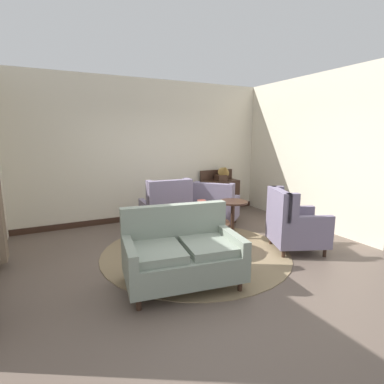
{
  "coord_description": "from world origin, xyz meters",
  "views": [
    {
      "loc": [
        -2.12,
        -3.82,
        1.89
      ],
      "look_at": [
        0.24,
        0.91,
        0.88
      ],
      "focal_mm": 27.8,
      "sensor_mm": 36.0,
      "label": 1
    }
  ],
  "objects": [
    {
      "name": "wall_back",
      "position": [
        0.0,
        2.63,
        1.55
      ],
      "size": [
        5.9,
        0.08,
        3.1
      ],
      "primitive_type": "cube",
      "color": "beige",
      "rests_on": "ground"
    },
    {
      "name": "sideboard",
      "position": [
        1.72,
        2.34,
        0.47
      ],
      "size": [
        0.91,
        0.4,
        1.05
      ],
      "color": "#382319",
      "rests_on": "ground"
    },
    {
      "name": "settee",
      "position": [
        -0.64,
        -0.56,
        0.41
      ],
      "size": [
        1.55,
        1.08,
        0.98
      ],
      "rotation": [
        0.0,
        0.0,
        -0.14
      ],
      "color": "gray",
      "rests_on": "ground"
    },
    {
      "name": "wall_right",
      "position": [
        2.87,
        0.79,
        1.55
      ],
      "size": [
        0.08,
        3.68,
        3.1
      ],
      "primitive_type": "cube",
      "color": "beige",
      "rests_on": "ground"
    },
    {
      "name": "porcelain_vase",
      "position": [
        0.09,
        0.26,
        0.67
      ],
      "size": [
        0.19,
        0.19,
        0.36
      ],
      "color": "brown",
      "rests_on": "coffee_table"
    },
    {
      "name": "coffee_table",
      "position": [
        0.13,
        0.23,
        0.41
      ],
      "size": [
        0.82,
        0.82,
        0.52
      ],
      "color": "#382319",
      "rests_on": "ground"
    },
    {
      "name": "armchair_near_window",
      "position": [
        -0.06,
        1.43,
        0.44
      ],
      "size": [
        0.89,
        0.93,
        1.09
      ],
      "rotation": [
        0.0,
        0.0,
        3.08
      ],
      "color": "slate",
      "rests_on": "ground"
    },
    {
      "name": "gramophone",
      "position": [
        1.76,
        2.25,
        1.02
      ],
      "size": [
        0.38,
        0.44,
        0.45
      ],
      "color": "#382319",
      "rests_on": "sideboard"
    },
    {
      "name": "baseboard_back",
      "position": [
        0.0,
        2.58,
        0.06
      ],
      "size": [
        5.74,
        0.03,
        0.12
      ],
      "primitive_type": "cube",
      "color": "#382319",
      "rests_on": "ground"
    },
    {
      "name": "armchair_far_left",
      "position": [
        1.04,
        1.4,
        0.41
      ],
      "size": [
        1.15,
        1.15,
        0.95
      ],
      "rotation": [
        0.0,
        0.0,
        2.31
      ],
      "color": "slate",
      "rests_on": "ground"
    },
    {
      "name": "area_rug",
      "position": [
        0.0,
        0.3,
        0.01
      ],
      "size": [
        3.06,
        3.06,
        0.01
      ],
      "primitive_type": "cylinder",
      "color": "#847051",
      "rests_on": "ground"
    },
    {
      "name": "ground",
      "position": [
        0.0,
        0.0,
        0.0
      ],
      "size": [
        8.04,
        8.04,
        0.0
      ],
      "primitive_type": "plane",
      "color": "brown"
    },
    {
      "name": "side_table",
      "position": [
        0.9,
        0.56,
        0.44
      ],
      "size": [
        0.53,
        0.53,
        0.72
      ],
      "color": "#382319",
      "rests_on": "ground"
    },
    {
      "name": "armchair_near_sideboard",
      "position": [
        1.48,
        -0.35,
        0.44
      ],
      "size": [
        1.05,
        1.0,
        1.04
      ],
      "rotation": [
        0.0,
        0.0,
        7.47
      ],
      "color": "slate",
      "rests_on": "ground"
    }
  ]
}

